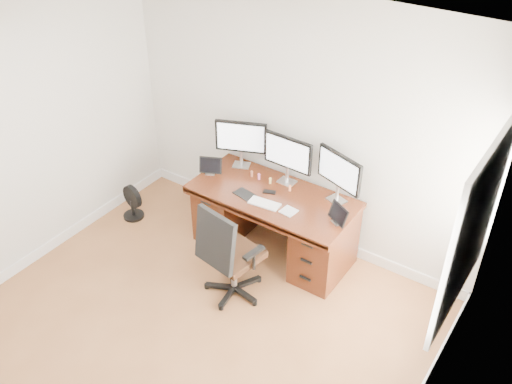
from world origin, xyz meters
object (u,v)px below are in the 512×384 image
Objects in this scene: office_chair at (230,267)px; keyboard at (264,204)px; floor_fan at (132,203)px; monitor_center at (288,154)px; desk at (274,220)px.

keyboard is (0.01, 0.58, 0.41)m from office_chair.
floor_fan is 1.32× the size of keyboard.
monitor_center is 1.76× the size of keyboard.
office_chair is 2.54× the size of floor_fan.
office_chair is 1.27m from monitor_center.
office_chair is at bearing -97.06° from keyboard.
office_chair is 1.91× the size of monitor_center.
keyboard is at bearing 98.33° from office_chair.
floor_fan is at bearing -179.28° from keyboard.
monitor_center reaches higher than office_chair.
keyboard is at bearing -83.68° from desk.
floor_fan is at bearing -156.47° from monitor_center.
office_chair is (0.01, -0.79, -0.06)m from desk.
desk is 1.62× the size of office_chair.
keyboard is (0.02, -0.46, -0.33)m from monitor_center.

